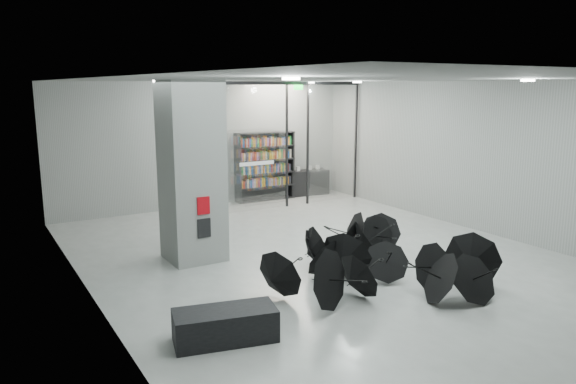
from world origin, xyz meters
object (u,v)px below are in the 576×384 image
bookshelf (265,166)px  umbrella_cluster (369,263)px  shop_counter (307,182)px  column (192,172)px  bench (225,325)px

bookshelf → umbrella_cluster: size_ratio=0.47×
shop_counter → umbrella_cluster: 8.64m
column → bookshelf: size_ratio=1.72×
bench → umbrella_cluster: 3.82m
bench → shop_counter: (7.35, 8.84, 0.20)m
bench → bookshelf: size_ratio=0.67×
shop_counter → umbrella_cluster: bearing=-108.0°
umbrella_cluster → bookshelf: bearing=76.2°
column → umbrella_cluster: (2.57, -3.06, -1.69)m
bench → bookshelf: (5.61, 8.82, 0.91)m
column → bookshelf: 6.59m
column → shop_counter: 8.00m
bench → bookshelf: bearing=71.3°
column → umbrella_cluster: bearing=-49.9°
column → bookshelf: (4.50, 4.75, -0.84)m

